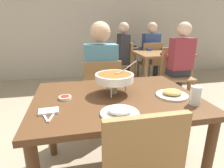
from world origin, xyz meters
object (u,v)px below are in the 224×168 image
at_px(chair_diner_main, 101,92).
at_px(patron_bg_left, 151,49).
at_px(diner_main, 101,72).
at_px(chair_bg_middle, 175,72).
at_px(chair_bg_left, 151,61).
at_px(patron_bg_middle, 180,58).
at_px(sauce_dish, 65,98).
at_px(curry_bowl, 115,78).
at_px(appetizer_plate, 172,94).
at_px(drink_glass, 195,97).
at_px(dining_table_main, 116,109).
at_px(dining_table_far, 161,59).
at_px(chair_bg_right, 124,61).
at_px(rice_plate, 120,112).
at_px(patron_bg_right, 125,50).

bearing_deg(chair_diner_main, patron_bg_left, 52.01).
distance_m(diner_main, chair_bg_middle, 1.56).
distance_m(chair_bg_left, patron_bg_middle, 1.07).
height_order(chair_diner_main, patron_bg_middle, patron_bg_middle).
bearing_deg(sauce_dish, curry_bowl, 5.57).
relative_size(appetizer_plate, sauce_dish, 2.67).
height_order(drink_glass, patron_bg_left, patron_bg_left).
bearing_deg(sauce_dish, drink_glass, -18.18).
relative_size(sauce_dish, patron_bg_middle, 0.07).
relative_size(chair_bg_left, patron_bg_middle, 0.69).
bearing_deg(patron_bg_middle, chair_bg_left, 92.23).
relative_size(chair_diner_main, chair_bg_middle, 1.00).
height_order(curry_bowl, chair_bg_middle, curry_bowl).
bearing_deg(drink_glass, dining_table_main, 151.86).
distance_m(dining_table_far, chair_bg_left, 0.47).
xyz_separation_m(appetizer_plate, chair_bg_middle, (0.96, 1.56, -0.26)).
distance_m(dining_table_far, patron_bg_left, 0.55).
height_order(chair_bg_right, patron_bg_left, patron_bg_left).
bearing_deg(chair_bg_middle, chair_diner_main, -152.44).
relative_size(sauce_dish, drink_glass, 0.69).
relative_size(rice_plate, patron_bg_right, 0.18).
xyz_separation_m(chair_bg_left, patron_bg_left, (0.04, 0.08, 0.24)).
height_order(appetizer_plate, sauce_dish, appetizer_plate).
xyz_separation_m(dining_table_main, dining_table_far, (1.38, 2.01, -0.03)).
relative_size(rice_plate, patron_bg_left, 0.18).
height_order(diner_main, patron_bg_left, same).
xyz_separation_m(drink_glass, chair_bg_left, (0.87, 2.73, -0.30)).
relative_size(chair_diner_main, curry_bowl, 2.71).
bearing_deg(chair_bg_middle, patron_bg_right, 116.87).
relative_size(patron_bg_middle, patron_bg_right, 1.00).
xyz_separation_m(appetizer_plate, chair_bg_right, (0.37, 2.65, -0.26)).
xyz_separation_m(rice_plate, drink_glass, (0.54, 0.04, 0.04)).
distance_m(chair_bg_left, patron_bg_right, 0.61).
distance_m(drink_glass, patron_bg_left, 2.95).
relative_size(chair_bg_right, patron_bg_right, 0.69).
relative_size(appetizer_plate, patron_bg_left, 0.18).
height_order(sauce_dish, patron_bg_middle, patron_bg_middle).
bearing_deg(patron_bg_right, chair_bg_left, -12.02).
height_order(dining_table_main, chair_diner_main, chair_diner_main).
bearing_deg(chair_diner_main, dining_table_far, 42.28).
bearing_deg(drink_glass, diner_main, 115.31).
distance_m(rice_plate, chair_bg_left, 3.12).
relative_size(rice_plate, chair_bg_right, 0.27).
height_order(drink_glass, chair_bg_right, chair_bg_right).
height_order(chair_bg_middle, chair_bg_right, same).
height_order(dining_table_main, appetizer_plate, appetizer_plate).
bearing_deg(rice_plate, chair_bg_right, 73.64).
xyz_separation_m(dining_table_main, sauce_dish, (-0.38, 0.02, 0.12)).
height_order(diner_main, sauce_dish, diner_main).
bearing_deg(chair_diner_main, appetizer_plate, -63.47).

